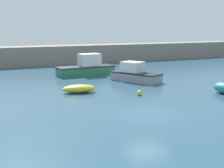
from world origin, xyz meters
The scene contains 6 objects.
ground_plane centered at (0.00, 0.00, -0.10)m, with size 120.00×120.00×0.20m, color #284C60.
harbor_breakwater centered at (0.00, 27.51, 1.27)m, with size 67.10×3.41×2.54m, color gray.
rowboat_blue_near centered at (-1.75, 7.55, 0.32)m, with size 2.81×1.68×0.64m.
motorboat_grey_hull centered at (2.06, 16.06, 0.81)m, with size 6.39×2.36×2.30m.
motorboat_with_cabin centered at (4.91, 10.42, 0.69)m, with size 3.93×5.34×1.86m.
mooring_buoy_yellow centered at (2.20, 4.72, 0.19)m, with size 0.39×0.39×0.39m, color yellow.
Camera 1 is at (-9.56, -15.75, 5.24)m, focal length 50.00 mm.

